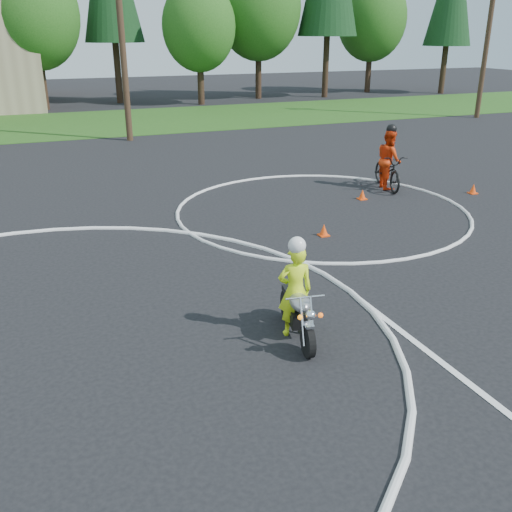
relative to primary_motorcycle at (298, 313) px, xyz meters
name	(u,v)px	position (x,y,z in m)	size (l,w,h in m)	color
ground	(16,486)	(-4.30, -1.81, -0.45)	(120.00, 120.00, 0.00)	black
grass_strip	(13,127)	(-4.30, 25.19, -0.44)	(120.00, 10.00, 0.02)	#1E4714
course_markings	(137,296)	(-2.13, 2.54, -0.44)	(19.05, 19.05, 0.12)	silver
primary_motorcycle	(298,313)	(0.00, 0.00, 0.00)	(0.67, 1.75, 0.93)	black
rider_primary_grp	(295,288)	(0.00, 0.13, 0.38)	(0.62, 0.46, 1.72)	#D9FF1A
rider_second_grp	(388,166)	(6.80, 7.59, 0.26)	(1.21, 2.21, 2.02)	black
traffic_cones	(249,257)	(0.43, 3.29, -0.31)	(19.55, 11.60, 0.30)	#FF480D
treeline	(231,0)	(10.48, 32.79, 6.17)	(38.20, 8.10, 14.52)	#382619
utility_poles	(120,18)	(0.70, 19.19, 4.75)	(41.60, 1.12, 10.00)	#473321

